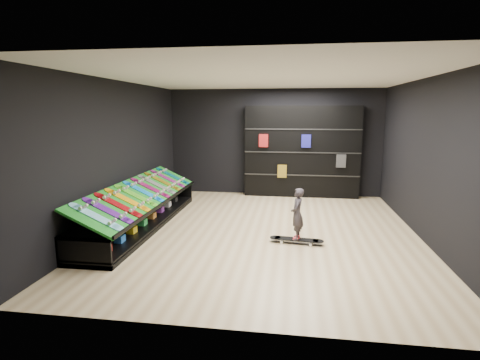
# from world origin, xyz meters

# --- Properties ---
(floor) EXTENTS (6.00, 7.00, 0.01)m
(floor) POSITION_xyz_m (0.00, 0.00, 0.00)
(floor) COLOR #CAB588
(floor) RESTS_ON ground
(ceiling) EXTENTS (6.00, 7.00, 0.01)m
(ceiling) POSITION_xyz_m (0.00, 0.00, 3.00)
(ceiling) COLOR white
(ceiling) RESTS_ON ground
(wall_back) EXTENTS (6.00, 0.02, 3.00)m
(wall_back) POSITION_xyz_m (0.00, 3.50, 1.50)
(wall_back) COLOR black
(wall_back) RESTS_ON ground
(wall_front) EXTENTS (6.00, 0.02, 3.00)m
(wall_front) POSITION_xyz_m (0.00, -3.50, 1.50)
(wall_front) COLOR black
(wall_front) RESTS_ON ground
(wall_left) EXTENTS (0.02, 7.00, 3.00)m
(wall_left) POSITION_xyz_m (-3.00, 0.00, 1.50)
(wall_left) COLOR black
(wall_left) RESTS_ON ground
(wall_right) EXTENTS (0.02, 7.00, 3.00)m
(wall_right) POSITION_xyz_m (3.00, 0.00, 1.50)
(wall_right) COLOR black
(wall_right) RESTS_ON ground
(display_rack) EXTENTS (0.90, 4.50, 0.50)m
(display_rack) POSITION_xyz_m (-2.55, 0.00, 0.25)
(display_rack) COLOR black
(display_rack) RESTS_ON ground
(turf_ramp) EXTENTS (0.92, 4.50, 0.46)m
(turf_ramp) POSITION_xyz_m (-2.50, 0.00, 0.71)
(turf_ramp) COLOR #106A16
(turf_ramp) RESTS_ON display_rack
(back_shelving) EXTENTS (3.16, 0.37, 2.53)m
(back_shelving) POSITION_xyz_m (0.79, 3.32, 1.26)
(back_shelving) COLOR black
(back_shelving) RESTS_ON ground
(floor_skateboard) EXTENTS (1.00, 0.33, 0.09)m
(floor_skateboard) POSITION_xyz_m (0.66, -0.62, 0.05)
(floor_skateboard) COLOR black
(floor_skateboard) RESTS_ON ground
(child) EXTENTS (0.17, 0.23, 0.57)m
(child) POSITION_xyz_m (0.66, -0.62, 0.37)
(child) COLOR black
(child) RESTS_ON floor_skateboard
(display_board_0) EXTENTS (0.93, 0.22, 0.50)m
(display_board_0) POSITION_xyz_m (-2.49, -1.90, 0.74)
(display_board_0) COLOR #0CB2E5
(display_board_0) RESTS_ON turf_ramp
(display_board_1) EXTENTS (0.93, 0.22, 0.50)m
(display_board_1) POSITION_xyz_m (-2.49, -1.52, 0.74)
(display_board_1) COLOR purple
(display_board_1) RESTS_ON turf_ramp
(display_board_2) EXTENTS (0.93, 0.22, 0.50)m
(display_board_2) POSITION_xyz_m (-2.49, -1.14, 0.74)
(display_board_2) COLOR red
(display_board_2) RESTS_ON turf_ramp
(display_board_3) EXTENTS (0.93, 0.22, 0.50)m
(display_board_3) POSITION_xyz_m (-2.49, -0.76, 0.74)
(display_board_3) COLOR yellow
(display_board_3) RESTS_ON turf_ramp
(display_board_4) EXTENTS (0.93, 0.22, 0.50)m
(display_board_4) POSITION_xyz_m (-2.49, -0.38, 0.74)
(display_board_4) COLOR green
(display_board_4) RESTS_ON turf_ramp
(display_board_5) EXTENTS (0.93, 0.22, 0.50)m
(display_board_5) POSITION_xyz_m (-2.49, 0.00, 0.74)
(display_board_5) COLOR blue
(display_board_5) RESTS_ON turf_ramp
(display_board_6) EXTENTS (0.93, 0.22, 0.50)m
(display_board_6) POSITION_xyz_m (-2.49, 0.38, 0.74)
(display_board_6) COLOR #E5198C
(display_board_6) RESTS_ON turf_ramp
(display_board_7) EXTENTS (0.93, 0.22, 0.50)m
(display_board_7) POSITION_xyz_m (-2.49, 0.76, 0.74)
(display_board_7) COLOR black
(display_board_7) RESTS_ON turf_ramp
(display_board_8) EXTENTS (0.93, 0.22, 0.50)m
(display_board_8) POSITION_xyz_m (-2.49, 1.14, 0.74)
(display_board_8) COLOR yellow
(display_board_8) RESTS_ON turf_ramp
(display_board_9) EXTENTS (0.93, 0.22, 0.50)m
(display_board_9) POSITION_xyz_m (-2.49, 1.52, 0.74)
(display_board_9) COLOR #2626BF
(display_board_9) RESTS_ON turf_ramp
(display_board_10) EXTENTS (0.93, 0.22, 0.50)m
(display_board_10) POSITION_xyz_m (-2.49, 1.90, 0.74)
(display_board_10) COLOR #0C8C99
(display_board_10) RESTS_ON turf_ramp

